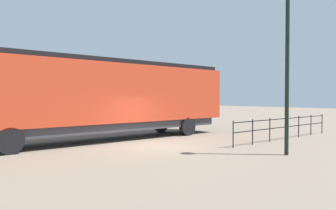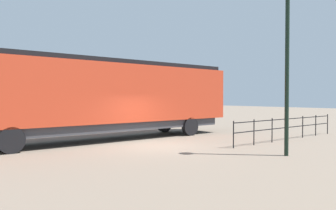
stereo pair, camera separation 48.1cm
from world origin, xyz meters
name	(u,v)px [view 1 (the left image)]	position (x,y,z in m)	size (l,w,h in m)	color
ground_plane	(156,146)	(0.00, 0.00, 0.00)	(120.00, 120.00, 0.00)	#756656
locomotive	(113,96)	(-3.38, -0.31, 2.39)	(2.85, 15.53, 4.29)	red
lamp_post	(288,28)	(5.19, 2.56, 5.05)	(0.55, 0.55, 7.13)	black
platform_fence	(285,125)	(2.69, 6.88, 0.79)	(0.05, 9.11, 1.24)	black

